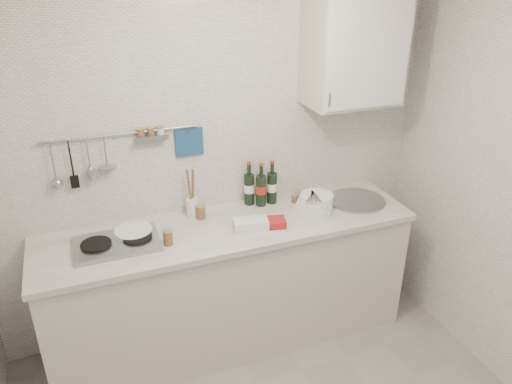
% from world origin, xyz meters
% --- Properties ---
extents(back_wall, '(3.00, 0.02, 2.50)m').
position_xyz_m(back_wall, '(0.00, 1.40, 1.25)').
color(back_wall, silver).
rests_on(back_wall, floor).
extents(counter, '(2.44, 0.64, 0.96)m').
position_xyz_m(counter, '(0.01, 1.10, 0.43)').
color(counter, beige).
rests_on(counter, floor).
extents(wall_rail, '(0.98, 0.09, 0.34)m').
position_xyz_m(wall_rail, '(-0.60, 1.37, 1.43)').
color(wall_rail, '#93969B').
rests_on(wall_rail, back_wall).
extents(wall_cabinet, '(0.60, 0.38, 0.70)m').
position_xyz_m(wall_cabinet, '(0.90, 1.22, 1.95)').
color(wall_cabinet, beige).
rests_on(wall_cabinet, back_wall).
extents(plate_stack_hob, '(0.26, 0.25, 0.05)m').
position_xyz_m(plate_stack_hob, '(-0.60, 1.17, 0.94)').
color(plate_stack_hob, '#4866A4').
rests_on(plate_stack_hob, counter).
extents(plate_stack_sink, '(0.29, 0.28, 0.12)m').
position_xyz_m(plate_stack_sink, '(0.60, 1.07, 0.98)').
color(plate_stack_sink, white).
rests_on(plate_stack_sink, counter).
extents(wine_bottles, '(0.23, 0.12, 0.31)m').
position_xyz_m(wine_bottles, '(0.30, 1.31, 1.07)').
color(wine_bottles, black).
rests_on(wine_bottles, counter).
extents(butter_dish, '(0.23, 0.14, 0.06)m').
position_xyz_m(butter_dish, '(0.12, 1.00, 0.95)').
color(butter_dish, white).
rests_on(butter_dish, counter).
extents(strawberry_punnet, '(0.14, 0.14, 0.05)m').
position_xyz_m(strawberry_punnet, '(0.28, 0.98, 0.94)').
color(strawberry_punnet, red).
rests_on(strawberry_punnet, counter).
extents(utensil_crock, '(0.08, 0.08, 0.35)m').
position_xyz_m(utensil_crock, '(-0.18, 1.30, 1.00)').
color(utensil_crock, white).
rests_on(utensil_crock, counter).
extents(jar_a, '(0.07, 0.07, 0.10)m').
position_xyz_m(jar_a, '(-0.14, 1.25, 0.97)').
color(jar_a, brown).
rests_on(jar_a, counter).
extents(jar_b, '(0.06, 0.06, 0.07)m').
position_xyz_m(jar_b, '(0.54, 1.24, 0.95)').
color(jar_b, brown).
rests_on(jar_b, counter).
extents(jar_c, '(0.07, 0.07, 0.08)m').
position_xyz_m(jar_c, '(0.58, 1.26, 0.96)').
color(jar_c, brown).
rests_on(jar_c, counter).
extents(jar_d, '(0.06, 0.06, 0.10)m').
position_xyz_m(jar_d, '(-0.41, 1.01, 0.97)').
color(jar_d, brown).
rests_on(jar_d, counter).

